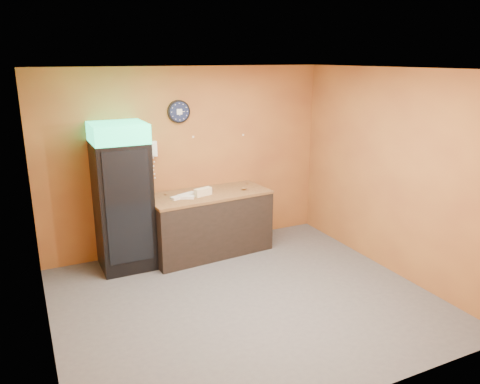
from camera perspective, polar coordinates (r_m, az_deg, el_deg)
floor at (r=6.01m, az=0.54°, el=-12.98°), size 4.50×4.50×0.00m
back_wall at (r=7.26m, az=-6.41°, el=3.92°), size 4.50×0.02×2.80m
left_wall at (r=4.95m, az=-23.53°, el=-3.21°), size 0.02×4.00×2.80m
right_wall at (r=6.74m, az=18.04°, el=2.25°), size 0.02×4.00×2.80m
ceiling at (r=5.25m, az=0.63°, el=14.77°), size 4.50×4.00×0.02m
beverage_cooler at (r=6.71m, az=-14.04°, el=-0.89°), size 0.73×0.74×2.08m
prep_counter at (r=7.21m, az=-3.86°, el=-3.90°), size 1.89×0.96×0.91m
wall_clock at (r=7.08m, az=-7.46°, el=9.70°), size 0.34×0.06×0.34m
wall_phone at (r=7.01m, az=-10.60°, el=5.18°), size 0.12×0.11×0.23m
butcher_paper at (r=7.06m, az=-3.93°, el=-0.26°), size 1.90×0.97×0.04m
sub_roll_stack at (r=6.91m, az=-4.55°, el=0.01°), size 0.28×0.16×0.11m
wrapped_sandwich_left at (r=6.82m, az=-7.39°, el=-0.63°), size 0.28×0.17×0.04m
wrapped_sandwich_mid at (r=6.81m, az=-6.68°, el=-0.63°), size 0.27×0.20×0.04m
wrapped_sandwich_right at (r=6.91m, az=-6.47°, el=-0.35°), size 0.31×0.21×0.04m
kitchen_tool at (r=7.08m, az=-3.52°, el=0.23°), size 0.07×0.07×0.07m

